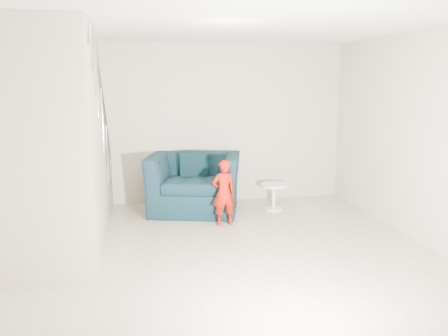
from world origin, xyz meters
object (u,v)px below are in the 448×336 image
at_px(armchair, 195,183).
at_px(toddler, 224,193).
at_px(side_table, 274,193).
at_px(staircase, 57,175).

xyz_separation_m(armchair, toddler, (0.33, -0.85, 0.02)).
distance_m(armchair, toddler, 0.91).
relative_size(armchair, side_table, 3.27).
bearing_deg(side_table, armchair, 171.85).
distance_m(armchair, side_table, 1.29).
xyz_separation_m(armchair, side_table, (1.27, -0.18, -0.17)).
height_order(side_table, staircase, staircase).
bearing_deg(armchair, toddler, -55.11).
distance_m(side_table, staircase, 3.45).
relative_size(armchair, staircase, 0.39).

